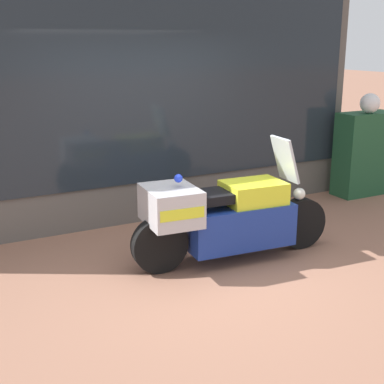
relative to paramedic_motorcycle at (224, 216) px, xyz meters
The scene contains 6 objects.
ground_plane 0.62m from the paramedic_motorcycle, 154.52° to the right, with size 60.00×60.00×0.00m, color #8E604C.
shop_building 2.43m from the paramedic_motorcycle, 109.90° to the left, with size 6.87×0.55×3.88m.
window_display 1.89m from the paramedic_motorcycle, 90.50° to the left, with size 5.70×0.30×2.09m.
paramedic_motorcycle is the anchor object (origin of this frame).
utility_cabinet 3.59m from the paramedic_motorcycle, 21.23° to the left, with size 0.95×0.43×1.30m, color #1E4C2D.
white_helmet 3.63m from the paramedic_motorcycle, 20.43° to the left, with size 0.30×0.30×0.30m, color white.
Camera 1 is at (-2.56, -4.59, 2.37)m, focal length 50.00 mm.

